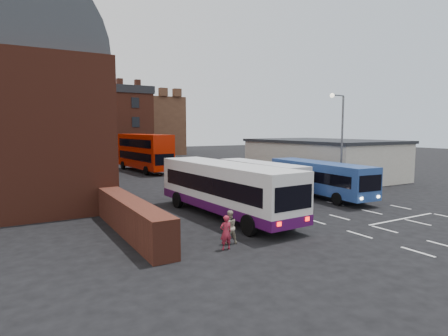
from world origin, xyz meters
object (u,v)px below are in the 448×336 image
bus_white_outbound (225,185)px  street_lamp (340,134)px  bus_blue (320,176)px  bus_red_double (144,152)px  pedestrian_beige (229,227)px  bus_white_inbound (261,175)px  pedestrian_red (226,232)px

bus_white_outbound → street_lamp: 12.81m
bus_blue → bus_red_double: (-6.48, 24.42, 0.88)m
bus_red_double → pedestrian_beige: (-6.12, -31.36, -1.73)m
street_lamp → pedestrian_beige: street_lamp is taller
bus_white_inbound → bus_blue: 4.80m
street_lamp → bus_red_double: bearing=109.9°
bus_white_outbound → pedestrian_red: 6.63m
bus_blue → pedestrian_red: bus_blue is taller
pedestrian_red → pedestrian_beige: (0.60, 0.69, 0.01)m
bus_white_outbound → street_lamp: (12.26, 2.13, 3.05)m
bus_white_inbound → bus_red_double: (-3.22, 20.90, 0.96)m
bus_red_double → pedestrian_red: bus_red_double is taller
bus_blue → street_lamp: street_lamp is taller
bus_white_inbound → bus_red_double: 21.17m
bus_white_outbound → bus_blue: (9.95, 1.98, -0.30)m
pedestrian_red → pedestrian_beige: 0.92m
bus_blue → bus_white_inbound: bearing=-43.3°
bus_white_inbound → pedestrian_red: 14.96m
bus_blue → street_lamp: bearing=-172.6°
pedestrian_red → bus_blue: bearing=-146.9°
bus_blue → pedestrian_red: (-13.21, -7.63, -0.86)m
bus_white_outbound → bus_blue: bus_white_outbound is taller
bus_white_inbound → street_lamp: bearing=147.9°
bus_red_double → bus_white_outbound: bearing=78.2°
bus_white_outbound → bus_red_double: bus_red_double is taller
bus_white_inbound → pedestrian_beige: size_ratio=6.11×
pedestrian_beige → bus_white_outbound: bearing=-105.8°
street_lamp → pedestrian_red: street_lamp is taller
bus_blue → pedestrian_red: bearing=33.8°
bus_blue → pedestrian_beige: size_ratio=6.48×
bus_white_inbound → bus_blue: bus_blue is taller
bus_red_double → street_lamp: street_lamp is taller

